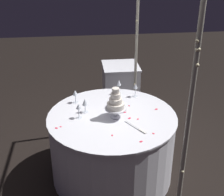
% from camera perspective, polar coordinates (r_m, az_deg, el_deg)
% --- Properties ---
extents(ground_plane, '(12.00, 12.00, 0.00)m').
position_cam_1_polar(ground_plane, '(3.68, 0.00, -13.58)').
color(ground_plane, black).
extents(decorative_arch, '(2.04, 0.06, 2.39)m').
position_cam_1_polar(decorative_arch, '(3.01, 8.22, 10.24)').
color(decorative_arch, '#B7B29E').
rests_on(decorative_arch, ground).
extents(main_table, '(1.36, 1.36, 0.76)m').
position_cam_1_polar(main_table, '(3.45, 0.00, -8.75)').
color(main_table, white).
rests_on(main_table, ground).
extents(side_table, '(0.51, 0.51, 0.81)m').
position_cam_1_polar(side_table, '(4.60, 1.55, 1.27)').
color(side_table, white).
rests_on(side_table, ground).
extents(tiered_cake, '(0.22, 0.22, 0.33)m').
position_cam_1_polar(tiered_cake, '(3.14, 0.67, -0.87)').
color(tiered_cake, silver).
rests_on(tiered_cake, main_table).
extents(wine_glass_0, '(0.06, 0.06, 0.16)m').
position_cam_1_polar(wine_glass_0, '(3.17, -6.12, -1.69)').
color(wine_glass_0, silver).
rests_on(wine_glass_0, main_table).
extents(wine_glass_1, '(0.06, 0.06, 0.16)m').
position_cam_1_polar(wine_glass_1, '(3.61, 4.31, 2.04)').
color(wine_glass_1, silver).
rests_on(wine_glass_1, main_table).
extents(wine_glass_2, '(0.06, 0.06, 0.16)m').
position_cam_1_polar(wine_glass_2, '(3.27, -4.97, -0.84)').
color(wine_glass_2, silver).
rests_on(wine_glass_2, main_table).
extents(wine_glass_3, '(0.06, 0.06, 0.17)m').
position_cam_1_polar(wine_glass_3, '(3.47, 1.27, 1.13)').
color(wine_glass_3, silver).
rests_on(wine_glass_3, main_table).
extents(wine_glass_4, '(0.06, 0.06, 0.18)m').
position_cam_1_polar(wine_glass_4, '(3.66, 1.24, 2.69)').
color(wine_glass_4, silver).
rests_on(wine_glass_4, main_table).
extents(wine_glass_5, '(0.06, 0.06, 0.15)m').
position_cam_1_polar(wine_glass_5, '(3.49, -6.75, 0.83)').
color(wine_glass_5, silver).
rests_on(wine_glass_5, main_table).
extents(cake_knife, '(0.26, 0.17, 0.01)m').
position_cam_1_polar(cake_knife, '(3.04, 4.54, -5.48)').
color(cake_knife, silver).
rests_on(cake_knife, main_table).
extents(rose_petal_0, '(0.04, 0.04, 0.00)m').
position_cam_1_polar(rose_petal_0, '(3.08, -10.15, -5.44)').
color(rose_petal_0, '#E02D47').
rests_on(rose_petal_0, main_table).
extents(rose_petal_1, '(0.05, 0.05, 0.00)m').
position_cam_1_polar(rose_petal_1, '(3.40, 8.11, -2.04)').
color(rose_petal_1, '#E02D47').
rests_on(rose_petal_1, main_table).
extents(rose_petal_2, '(0.03, 0.03, 0.00)m').
position_cam_1_polar(rose_petal_2, '(3.10, -9.40, -5.21)').
color(rose_petal_2, '#E02D47').
rests_on(rose_petal_2, main_table).
extents(rose_petal_3, '(0.04, 0.04, 0.00)m').
position_cam_1_polar(rose_petal_3, '(3.20, 3.22, -3.72)').
color(rose_petal_3, '#E02D47').
rests_on(rose_petal_3, main_table).
extents(rose_petal_4, '(0.03, 0.03, 0.00)m').
position_cam_1_polar(rose_petal_4, '(2.98, 7.58, -6.46)').
color(rose_petal_4, '#E02D47').
rests_on(rose_petal_4, main_table).
extents(rose_petal_5, '(0.03, 0.03, 0.00)m').
position_cam_1_polar(rose_petal_5, '(3.19, 4.75, -3.87)').
color(rose_petal_5, '#E02D47').
rests_on(rose_petal_5, main_table).
extents(rose_petal_6, '(0.03, 0.04, 0.00)m').
position_cam_1_polar(rose_petal_6, '(3.31, 2.35, -2.62)').
color(rose_petal_6, '#E02D47').
rests_on(rose_petal_6, main_table).
extents(rose_petal_7, '(0.03, 0.04, 0.00)m').
position_cam_1_polar(rose_petal_7, '(2.85, 5.34, -7.94)').
color(rose_petal_7, '#E02D47').
rests_on(rose_petal_7, main_table).
extents(rose_petal_8, '(0.03, 0.02, 0.00)m').
position_cam_1_polar(rose_petal_8, '(2.92, 0.03, -6.86)').
color(rose_petal_8, '#E02D47').
rests_on(rose_petal_8, main_table).
extents(rose_petal_9, '(0.03, 0.02, 0.00)m').
position_cam_1_polar(rose_petal_9, '(3.44, 3.16, -1.42)').
color(rose_petal_9, '#E02D47').
rests_on(rose_petal_9, main_table).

